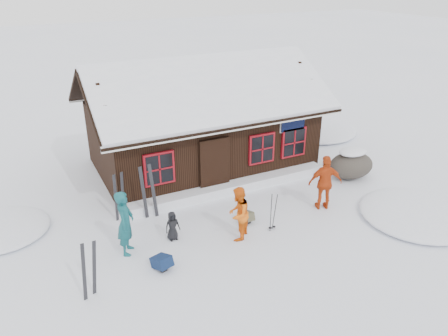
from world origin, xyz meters
The scene contains 15 objects.
ground centered at (0.00, 0.00, 0.00)m, with size 120.00×120.00×0.00m, color white.
mountain_hut centered at (1.50, 4.98, 1.58)m, with size 8.90×6.09×4.42m.
snow_drift centered at (1.50, 2.25, 0.17)m, with size 7.60×0.60×0.35m, color white.
snow_mounds centered at (1.65, 1.86, 0.00)m, with size 20.60×13.20×0.48m.
skier_teal centered at (-2.83, 0.29, 0.96)m, with size 0.70×0.46×1.91m, color #114F55.
skier_orange_left centered at (0.27, -0.48, 0.83)m, with size 0.81×0.63×1.66m, color orange.
skier_orange_right centered at (3.66, -0.17, 0.94)m, with size 1.10×0.46×1.88m, color #BD3E13.
skier_crouched centered at (-1.48, 0.32, 0.46)m, with size 0.45×0.29×0.91m, color black.
boulder centered at (6.10, 1.28, 0.53)m, with size 1.78×1.33×1.04m.
ski_pair_left centered at (-4.10, -1.10, 0.74)m, with size 0.49×0.18×1.57m.
ski_pair_mid centered at (-1.69, 1.83, 0.90)m, with size 0.54×0.10×1.90m.
ski_pair_right centered at (-2.54, 2.20, 0.76)m, with size 0.40×0.20×1.63m.
ski_poles centered at (1.43, -0.55, 0.59)m, with size 0.23×0.11×1.26m.
backpack_blue centered at (-2.23, -0.86, 0.15)m, with size 0.40×0.53×0.29m, color #0F2043.
backpack_olive centered at (0.93, 0.20, 0.13)m, with size 0.37×0.50×0.27m, color #504F39.
Camera 1 is at (-4.99, -10.09, 7.31)m, focal length 35.00 mm.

